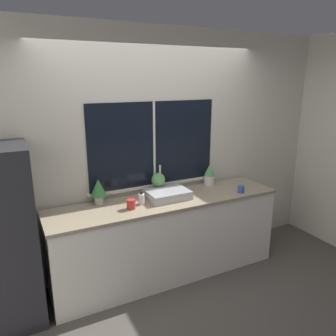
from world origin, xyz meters
name	(u,v)px	position (x,y,z in m)	size (l,w,h in m)	color
ground_plane	(179,287)	(0.00, 0.00, 0.00)	(14.00, 14.00, 0.00)	#4C4742
wall_back	(153,152)	(0.00, 0.65, 1.35)	(8.00, 0.09, 2.70)	beige
wall_right	(257,128)	(2.29, 1.50, 1.35)	(0.06, 7.00, 2.70)	beige
counter	(167,237)	(0.00, 0.29, 0.45)	(2.56, 0.60, 0.90)	white
sink	(168,194)	(0.02, 0.32, 0.95)	(0.45, 0.38, 0.33)	#ADADB2
potted_plant_left	(98,189)	(-0.68, 0.51, 1.06)	(0.16, 0.16, 0.26)	silver
potted_plant_center	(159,182)	(0.00, 0.51, 1.04)	(0.15, 0.15, 0.24)	silver
potted_plant_right	(209,174)	(0.69, 0.51, 1.03)	(0.13, 0.13, 0.26)	silver
soap_bottle	(141,199)	(-0.30, 0.28, 0.96)	(0.06, 0.06, 0.14)	white
mug_red	(131,204)	(-0.44, 0.22, 0.95)	(0.09, 0.09, 0.10)	#B72D28
mug_blue	(241,189)	(0.85, 0.11, 0.94)	(0.08, 0.08, 0.08)	#3351AD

